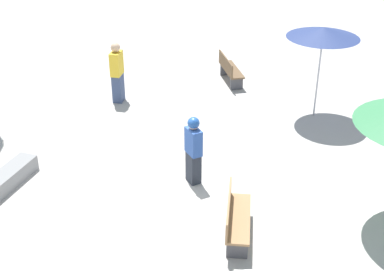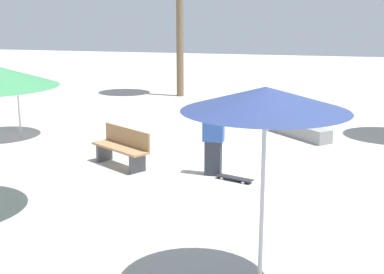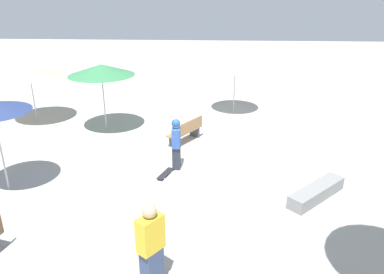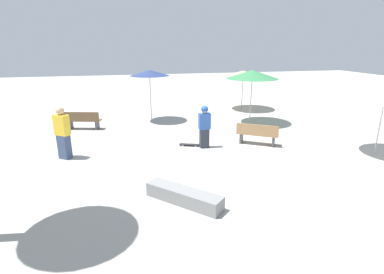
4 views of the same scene
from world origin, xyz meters
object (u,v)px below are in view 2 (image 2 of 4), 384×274
skater_main (213,134)px  concrete_ledge (300,131)px  skateboard (234,178)px  shade_umbrella_navy (265,99)px  shade_umbrella_white (15,60)px  bench_far (122,147)px

skater_main → concrete_ledge: size_ratio=0.91×
skateboard → shade_umbrella_navy: (1.04, -4.32, 2.36)m
skater_main → skateboard: bearing=-30.8°
concrete_ledge → shade_umbrella_white: bearing=-165.9°
skateboard → bench_far: bench_far is taller
skateboard → bench_far: 2.66m
concrete_ledge → bench_far: 5.28m
skater_main → bench_far: (-2.10, 0.15, -0.45)m
shade_umbrella_white → bench_far: bearing=-27.2°
skater_main → shade_umbrella_white: 6.27m
shade_umbrella_navy → shade_umbrella_white: bearing=137.8°
shade_umbrella_white → skater_main: bearing=-19.5°
skater_main → shade_umbrella_white: size_ratio=0.71×
concrete_ledge → bench_far: size_ratio=1.13×
skateboard → shade_umbrella_white: 7.03m
bench_far → shade_umbrella_white: size_ratio=0.69×
concrete_ledge → shade_umbrella_white: shade_umbrella_white is taller
skateboard → concrete_ledge: concrete_ledge is taller
concrete_ledge → bench_far: (-3.69, -3.76, 0.25)m
skateboard → bench_far: size_ratio=0.52×
skateboard → shade_umbrella_navy: size_ratio=0.32×
skateboard → concrete_ledge: 4.35m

